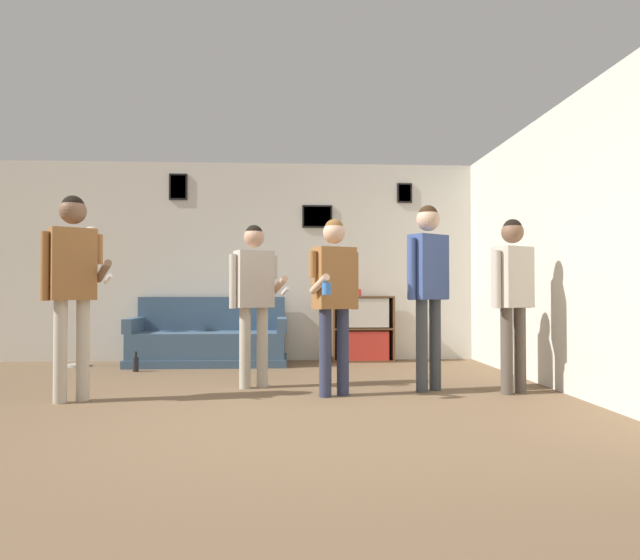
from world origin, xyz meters
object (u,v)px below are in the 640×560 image
(person_player_foreground_left, at_px, (72,273))
(person_spectator_far_right, at_px, (513,287))
(person_watcher_holding_cup, at_px, (334,288))
(bookshelf, at_px, (363,329))
(couch, at_px, (209,342))
(floor_lamp, at_px, (80,257))
(drinking_cup, at_px, (359,293))
(bottle_on_floor, at_px, (136,364))
(person_player_foreground_center, at_px, (254,288))
(person_spectator_near_bookshelf, at_px, (428,276))

(person_player_foreground_left, xyz_separation_m, person_spectator_far_right, (3.91, 0.20, -0.11))
(person_watcher_holding_cup, bearing_deg, bookshelf, 77.04)
(couch, xyz_separation_m, person_watcher_holding_cup, (1.44, -2.32, 0.68))
(floor_lamp, relative_size, drinking_cup, 18.92)
(bottle_on_floor, bearing_deg, person_spectator_far_right, -22.87)
(bookshelf, distance_m, person_player_foreground_left, 3.94)
(person_player_foreground_center, bearing_deg, floor_lamp, 143.32)
(person_watcher_holding_cup, xyz_separation_m, drinking_cup, (0.52, 2.52, -0.04))
(person_watcher_holding_cup, relative_size, bottle_on_floor, 6.78)
(floor_lamp, bearing_deg, person_player_foreground_center, -36.68)
(floor_lamp, relative_size, person_spectator_near_bookshelf, 1.00)
(bookshelf, bearing_deg, person_spectator_near_bookshelf, -81.83)
(drinking_cup, bearing_deg, person_player_foreground_left, -136.09)
(floor_lamp, bearing_deg, drinking_cup, 5.17)
(bookshelf, distance_m, floor_lamp, 3.75)
(drinking_cup, bearing_deg, person_watcher_holding_cup, -101.73)
(person_player_foreground_center, distance_m, person_spectator_far_right, 2.45)
(person_watcher_holding_cup, distance_m, person_spectator_near_bookshelf, 0.94)
(couch, relative_size, person_spectator_far_right, 1.24)
(person_watcher_holding_cup, xyz_separation_m, person_spectator_far_right, (1.66, 0.05, 0.01))
(bookshelf, distance_m, drinking_cup, 0.49)
(bookshelf, xyz_separation_m, person_watcher_holding_cup, (-0.58, -2.52, 0.53))
(bookshelf, height_order, bottle_on_floor, bookshelf)
(person_player_foreground_left, relative_size, person_spectator_near_bookshelf, 1.00)
(person_player_foreground_left, relative_size, person_watcher_holding_cup, 1.11)
(drinking_cup, bearing_deg, floor_lamp, -174.83)
(couch, bearing_deg, bottle_on_floor, -139.99)
(person_player_foreground_left, relative_size, bottle_on_floor, 7.50)
(floor_lamp, relative_size, person_player_foreground_center, 1.11)
(couch, height_order, person_spectator_far_right, person_spectator_far_right)
(floor_lamp, height_order, person_spectator_near_bookshelf, floor_lamp)
(bottle_on_floor, bearing_deg, person_player_foreground_center, -39.37)
(couch, relative_size, floor_lamp, 1.13)
(person_player_foreground_center, distance_m, person_spectator_near_bookshelf, 1.68)
(floor_lamp, distance_m, person_player_foreground_left, 2.49)
(floor_lamp, distance_m, person_spectator_far_right, 5.18)
(person_spectator_far_right, height_order, bottle_on_floor, person_spectator_far_right)
(floor_lamp, xyz_separation_m, person_player_foreground_center, (2.29, -1.70, -0.41))
(person_spectator_near_bookshelf, relative_size, person_spectator_far_right, 1.09)
(person_player_foreground_left, bearing_deg, bottle_on_floor, 88.43)
(bookshelf, relative_size, person_player_foreground_left, 0.50)
(person_spectator_far_right, bearing_deg, person_spectator_near_bookshelf, 167.41)
(person_watcher_holding_cup, xyz_separation_m, person_spectator_near_bookshelf, (0.91, 0.22, 0.12))
(floor_lamp, bearing_deg, person_spectator_far_right, -24.52)
(person_player_foreground_left, bearing_deg, floor_lamp, 108.60)
(person_player_foreground_center, xyz_separation_m, drinking_cup, (1.27, 2.03, -0.04))
(bottle_on_floor, bearing_deg, person_spectator_near_bookshelf, -25.15)
(bookshelf, height_order, person_watcher_holding_cup, person_watcher_holding_cup)
(person_watcher_holding_cup, bearing_deg, bottle_on_floor, 142.65)
(couch, distance_m, person_spectator_near_bookshelf, 3.25)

